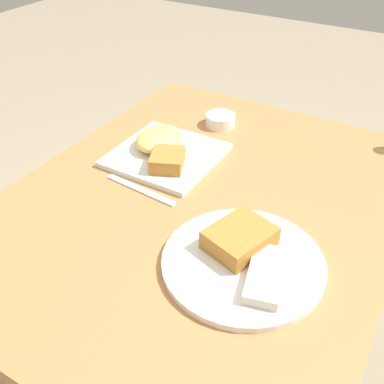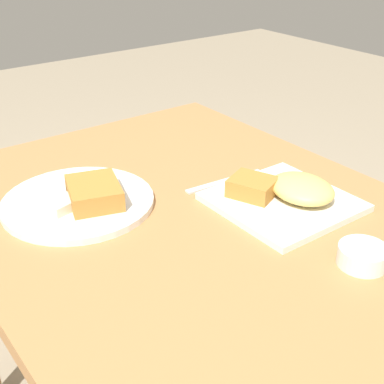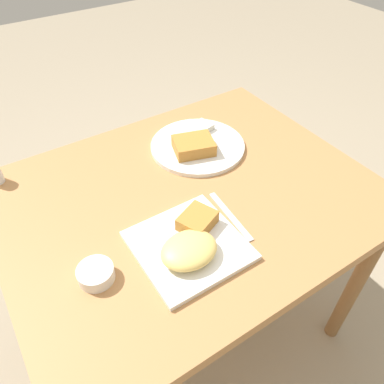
{
  "view_description": "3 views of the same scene",
  "coord_description": "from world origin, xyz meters",
  "px_view_note": "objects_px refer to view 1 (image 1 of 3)",
  "views": [
    {
      "loc": [
        0.7,
        0.38,
        1.33
      ],
      "look_at": [
        0.02,
        -0.02,
        0.75
      ],
      "focal_mm": 42.0,
      "sensor_mm": 36.0,
      "label": 1
    },
    {
      "loc": [
        -0.75,
        0.54,
        1.25
      ],
      "look_at": [
        0.01,
        -0.02,
        0.76
      ],
      "focal_mm": 50.0,
      "sensor_mm": 36.0,
      "label": 2
    },
    {
      "loc": [
        -0.41,
        -0.65,
        1.45
      ],
      "look_at": [
        -0.01,
        -0.03,
        0.76
      ],
      "focal_mm": 35.0,
      "sensor_mm": 36.0,
      "label": 3
    }
  ],
  "objects_px": {
    "sauce_ramekin": "(220,120)",
    "butter_knife": "(141,190)",
    "plate_oval_far": "(244,257)",
    "plate_square_near": "(164,149)"
  },
  "relations": [
    {
      "from": "sauce_ramekin",
      "to": "butter_knife",
      "type": "relative_size",
      "value": 0.43
    },
    {
      "from": "plate_oval_far",
      "to": "butter_knife",
      "type": "bearing_deg",
      "value": -106.78
    },
    {
      "from": "plate_oval_far",
      "to": "butter_knife",
      "type": "height_order",
      "value": "plate_oval_far"
    },
    {
      "from": "plate_oval_far",
      "to": "sauce_ramekin",
      "type": "relative_size",
      "value": 3.63
    },
    {
      "from": "plate_square_near",
      "to": "butter_knife",
      "type": "xyz_separation_m",
      "value": [
        0.15,
        0.03,
        -0.02
      ]
    },
    {
      "from": "plate_oval_far",
      "to": "butter_knife",
      "type": "relative_size",
      "value": 1.56
    },
    {
      "from": "sauce_ramekin",
      "to": "butter_knife",
      "type": "xyz_separation_m",
      "value": [
        0.37,
        -0.01,
        -0.02
      ]
    },
    {
      "from": "plate_oval_far",
      "to": "sauce_ramekin",
      "type": "height_order",
      "value": "plate_oval_far"
    },
    {
      "from": "butter_knife",
      "to": "plate_oval_far",
      "type": "bearing_deg",
      "value": -12.12
    },
    {
      "from": "sauce_ramekin",
      "to": "butter_knife",
      "type": "height_order",
      "value": "sauce_ramekin"
    }
  ]
}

